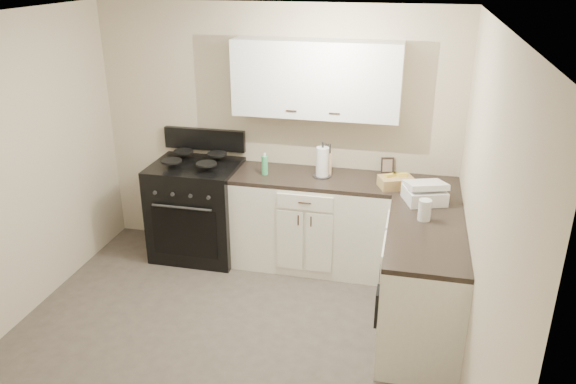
% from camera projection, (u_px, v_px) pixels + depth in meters
% --- Properties ---
extents(floor, '(3.60, 3.60, 0.00)m').
position_uv_depth(floor, '(222.00, 349.00, 4.45)').
color(floor, '#473F38').
rests_on(floor, ground).
extents(ceiling, '(3.60, 3.60, 0.00)m').
position_uv_depth(ceiling, '(204.00, 21.00, 3.49)').
color(ceiling, white).
rests_on(ceiling, wall_back).
extents(wall_back, '(3.60, 0.00, 3.60)m').
position_uv_depth(wall_back, '(276.00, 133.00, 5.59)').
color(wall_back, beige).
rests_on(wall_back, ground).
extents(wall_right, '(0.00, 3.60, 3.60)m').
position_uv_depth(wall_right, '(480.00, 230.00, 3.60)').
color(wall_right, beige).
rests_on(wall_right, ground).
extents(wall_front, '(3.60, 0.00, 3.60)m').
position_uv_depth(wall_front, '(67.00, 374.00, 2.35)').
color(wall_front, beige).
rests_on(wall_front, ground).
extents(base_cabinets_back, '(1.55, 0.60, 0.90)m').
position_uv_depth(base_cabinets_back, '(311.00, 223.00, 5.54)').
color(base_cabinets_back, silver).
rests_on(base_cabinets_back, floor).
extents(base_cabinets_right, '(0.60, 1.90, 0.90)m').
position_uv_depth(base_cabinets_right, '(422.00, 268.00, 4.73)').
color(base_cabinets_right, silver).
rests_on(base_cabinets_right, floor).
extents(countertop_back, '(1.55, 0.60, 0.04)m').
position_uv_depth(countertop_back, '(312.00, 178.00, 5.36)').
color(countertop_back, black).
rests_on(countertop_back, base_cabinets_back).
extents(countertop_right, '(0.60, 1.90, 0.04)m').
position_uv_depth(countertop_right, '(427.00, 217.00, 4.55)').
color(countertop_right, black).
rests_on(countertop_right, base_cabinets_right).
extents(upper_cabinets, '(1.55, 0.30, 0.70)m').
position_uv_depth(upper_cabinets, '(316.00, 79.00, 5.14)').
color(upper_cabinets, white).
rests_on(upper_cabinets, wall_back).
extents(stove, '(0.86, 0.73, 1.04)m').
position_uv_depth(stove, '(198.00, 212.00, 5.75)').
color(stove, black).
rests_on(stove, floor).
extents(knife_block, '(0.11, 0.10, 0.21)m').
position_uv_depth(knife_block, '(327.00, 164.00, 5.36)').
color(knife_block, '#D0B280').
rests_on(knife_block, countertop_back).
extents(paper_towel, '(0.15, 0.15, 0.29)m').
position_uv_depth(paper_towel, '(322.00, 162.00, 5.29)').
color(paper_towel, white).
rests_on(paper_towel, countertop_back).
extents(soap_bottle, '(0.07, 0.07, 0.18)m').
position_uv_depth(soap_bottle, '(265.00, 165.00, 5.36)').
color(soap_bottle, '#41AB66').
rests_on(soap_bottle, countertop_back).
extents(picture_frame, '(0.13, 0.07, 0.15)m').
position_uv_depth(picture_frame, '(387.00, 165.00, 5.41)').
color(picture_frame, black).
rests_on(picture_frame, countertop_back).
extents(wicker_basket, '(0.35, 0.30, 0.10)m').
position_uv_depth(wicker_basket, '(396.00, 182.00, 5.07)').
color(wicker_basket, tan).
rests_on(wicker_basket, countertop_right).
extents(countertop_grill, '(0.40, 0.39, 0.12)m').
position_uv_depth(countertop_grill, '(424.00, 195.00, 4.77)').
color(countertop_grill, white).
rests_on(countertop_grill, countertop_right).
extents(glass_jar, '(0.12, 0.12, 0.17)m').
position_uv_depth(glass_jar, '(425.00, 210.00, 4.43)').
color(glass_jar, silver).
rests_on(glass_jar, countertop_right).
extents(oven_mitt_near, '(0.02, 0.17, 0.29)m').
position_uv_depth(oven_mitt_near, '(377.00, 306.00, 4.21)').
color(oven_mitt_near, black).
rests_on(oven_mitt_near, base_cabinets_right).
extents(oven_mitt_far, '(0.02, 0.16, 0.29)m').
position_uv_depth(oven_mitt_far, '(381.00, 279.00, 4.55)').
color(oven_mitt_far, black).
rests_on(oven_mitt_far, base_cabinets_right).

